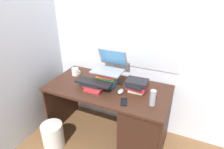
# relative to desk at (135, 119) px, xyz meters

# --- Properties ---
(ground_plane) EXTENTS (6.00, 6.00, 0.00)m
(ground_plane) POSITION_rel_desk_xyz_m (-0.36, 0.03, -0.40)
(ground_plane) COLOR brown
(wall_back) EXTENTS (6.00, 0.06, 2.60)m
(wall_back) POSITION_rel_desk_xyz_m (-0.36, 0.43, 0.90)
(wall_back) COLOR silver
(wall_back) RESTS_ON ground
(wall_left) EXTENTS (0.05, 6.00, 2.60)m
(wall_left) POSITION_rel_desk_xyz_m (-1.33, 0.03, 0.90)
(wall_left) COLOR silver
(wall_left) RESTS_ON ground
(desk) EXTENTS (1.43, 0.72, 0.74)m
(desk) POSITION_rel_desk_xyz_m (0.00, 0.00, 0.00)
(desk) COLOR #381E14
(desk) RESTS_ON ground
(book_stack_tall) EXTENTS (0.23, 0.21, 0.17)m
(book_stack_tall) POSITION_rel_desk_xyz_m (-0.39, 0.08, 0.42)
(book_stack_tall) COLOR #2672B2
(book_stack_tall) RESTS_ON desk
(book_stack_keyboard_riser) EXTENTS (0.24, 0.18, 0.08)m
(book_stack_keyboard_riser) POSITION_rel_desk_xyz_m (-0.49, -0.08, 0.37)
(book_stack_keyboard_riser) COLOR #B22D33
(book_stack_keyboard_riser) RESTS_ON desk
(book_stack_side) EXTENTS (0.25, 0.20, 0.13)m
(book_stack_side) POSITION_rel_desk_xyz_m (-0.03, 0.08, 0.41)
(book_stack_side) COLOR beige
(book_stack_side) RESTS_ON desk
(laptop) EXTENTS (0.35, 0.32, 0.23)m
(laptop) POSITION_rel_desk_xyz_m (-0.39, 0.15, 0.56)
(laptop) COLOR gray
(laptop) RESTS_ON book_stack_tall
(keyboard) EXTENTS (0.42, 0.15, 0.02)m
(keyboard) POSITION_rel_desk_xyz_m (-0.49, -0.08, 0.42)
(keyboard) COLOR black
(keyboard) RESTS_ON book_stack_keyboard_riser
(computer_mouse) EXTENTS (0.06, 0.10, 0.04)m
(computer_mouse) POSITION_rel_desk_xyz_m (-0.18, -0.03, 0.35)
(computer_mouse) COLOR #A5A8AD
(computer_mouse) RESTS_ON desk
(mug) EXTENTS (0.13, 0.09, 0.10)m
(mug) POSITION_rel_desk_xyz_m (-0.89, 0.14, 0.38)
(mug) COLOR white
(mug) RESTS_ON desk
(water_bottle) EXTENTS (0.06, 0.06, 0.17)m
(water_bottle) POSITION_rel_desk_xyz_m (0.19, -0.11, 0.42)
(water_bottle) COLOR #999EA5
(water_bottle) RESTS_ON desk
(cell_phone) EXTENTS (0.11, 0.15, 0.01)m
(cell_phone) POSITION_rel_desk_xyz_m (-0.08, -0.18, 0.34)
(cell_phone) COLOR black
(cell_phone) RESTS_ON desk
(wastebasket) EXTENTS (0.26, 0.26, 0.31)m
(wastebasket) POSITION_rel_desk_xyz_m (-0.91, -0.41, -0.25)
(wastebasket) COLOR silver
(wastebasket) RESTS_ON ground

